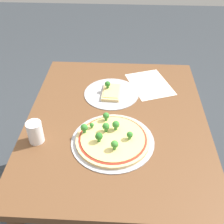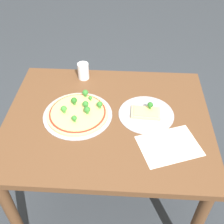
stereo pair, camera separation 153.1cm
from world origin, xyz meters
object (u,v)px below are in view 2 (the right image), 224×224
dining_table (108,132)px  pizza_tray_whole (78,113)px  pizza_tray_slice (146,113)px  drinking_cup (83,71)px

dining_table → pizza_tray_whole: pizza_tray_whole is taller
pizza_tray_slice → pizza_tray_whole: bearing=3.9°
dining_table → drinking_cup: (0.17, -0.35, 0.16)m
pizza_tray_slice → drinking_cup: size_ratio=2.90×
pizza_tray_slice → dining_table: bearing=10.7°
pizza_tray_whole → pizza_tray_slice: 0.36m
pizza_tray_whole → pizza_tray_slice: (-0.36, -0.02, -0.01)m
dining_table → pizza_tray_slice: (-0.20, -0.04, 0.12)m
dining_table → drinking_cup: bearing=-63.6°
dining_table → pizza_tray_whole: 0.20m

